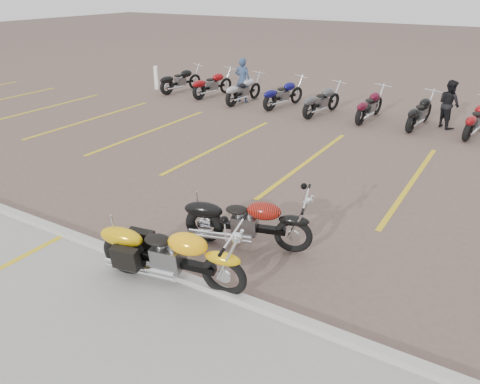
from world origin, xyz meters
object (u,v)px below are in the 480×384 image
at_px(person_b, 449,104).
at_px(bollard, 156,78).
at_px(yellow_cruiser, 170,255).
at_px(person_a, 243,80).
at_px(flame_cruiser, 245,223).

xyz_separation_m(person_b, bollard, (-11.97, -0.34, -0.27)).
bearing_deg(yellow_cruiser, person_b, 69.14).
distance_m(person_b, bollard, 11.98).
bearing_deg(bollard, person_a, -0.96).
relative_size(flame_cruiser, bollard, 2.26).
height_order(flame_cruiser, person_a, person_a).
distance_m(person_a, person_b, 7.51).
bearing_deg(person_b, yellow_cruiser, 122.47).
bearing_deg(bollard, flame_cruiser, -43.04).
height_order(flame_cruiser, bollard, bollard).
xyz_separation_m(flame_cruiser, bollard, (-10.22, 9.54, 0.03)).
bearing_deg(flame_cruiser, bollard, 120.31).
distance_m(flame_cruiser, bollard, 13.98).
bearing_deg(yellow_cruiser, flame_cruiser, 64.83).
bearing_deg(flame_cruiser, yellow_cruiser, -121.71).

